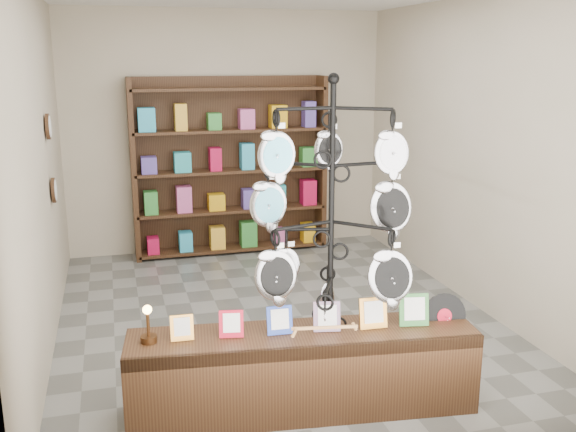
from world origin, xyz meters
TOP-DOWN VIEW (x-y plane):
  - ground at (0.00, 0.00)m, footprint 5.00×5.00m
  - room_envelope at (0.00, 0.00)m, footprint 5.00×5.00m
  - display_tree at (-0.02, -1.58)m, footprint 1.22×1.19m
  - front_shelf at (-0.23, -1.62)m, footprint 2.44×0.77m
  - back_shelving at (0.00, 2.30)m, footprint 2.42×0.36m
  - wall_clocks at (-1.97, 0.80)m, footprint 0.03×0.24m

SIDE VIEW (x-z plane):
  - ground at x=0.00m, z-range 0.00..0.00m
  - front_shelf at x=-0.23m, z-range -0.13..0.72m
  - back_shelving at x=0.00m, z-range -0.07..2.13m
  - display_tree at x=-0.02m, z-range 0.18..2.51m
  - wall_clocks at x=-1.97m, z-range 1.08..1.92m
  - room_envelope at x=0.00m, z-range -0.65..4.35m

